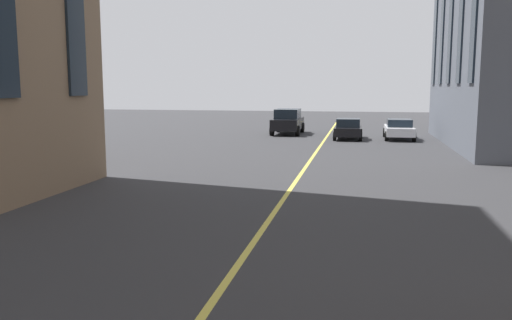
{
  "coord_description": "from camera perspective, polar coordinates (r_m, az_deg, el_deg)",
  "views": [
    {
      "loc": [
        4.57,
        -2.34,
        3.56
      ],
      "look_at": [
        15.57,
        -0.14,
        1.98
      ],
      "focal_mm": 36.78,
      "sensor_mm": 36.0,
      "label": 1
    }
  ],
  "objects": [
    {
      "name": "car_white_trailing",
      "position": [
        36.77,
        15.29,
        3.29
      ],
      "size": [
        4.4,
        1.95,
        1.37
      ],
      "color": "silver",
      "rests_on": "ground_plane"
    },
    {
      "name": "car_black_far",
      "position": [
        36.11,
        9.99,
        3.36
      ],
      "size": [
        3.9,
        1.89,
        1.4
      ],
      "color": "black",
      "rests_on": "ground_plane"
    },
    {
      "name": "lane_centre_line",
      "position": [
        16.01,
        2.62,
        -4.82
      ],
      "size": [
        80.0,
        0.16,
        0.01
      ],
      "color": "#D8C64C",
      "rests_on": "ground_plane"
    },
    {
      "name": "car_black_near",
      "position": [
        39.43,
        3.47,
        4.24
      ],
      "size": [
        4.7,
        2.14,
        1.88
      ],
      "color": "black",
      "rests_on": "ground_plane"
    }
  ]
}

